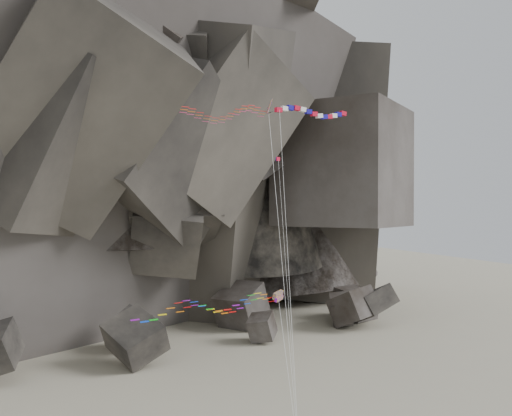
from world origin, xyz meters
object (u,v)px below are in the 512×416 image
banner_kite (313,115)px  delta_kite (223,113)px  parafoil_kite (206,306)px  pennant_kite (283,224)px

banner_kite → delta_kite: bearing=-165.6°
parafoil_kite → delta_kite: bearing=-109.8°
pennant_kite → parafoil_kite: bearing=126.3°
banner_kite → pennant_kite: 12.91m
pennant_kite → delta_kite: bearing=148.8°
pennant_kite → banner_kite: bearing=9.1°
delta_kite → parafoil_kite: (-0.44, 2.66, -16.74)m
delta_kite → pennant_kite: (5.58, -0.53, -9.45)m
delta_kite → parafoil_kite: delta_kite is taller
delta_kite → parafoil_kite: 16.96m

